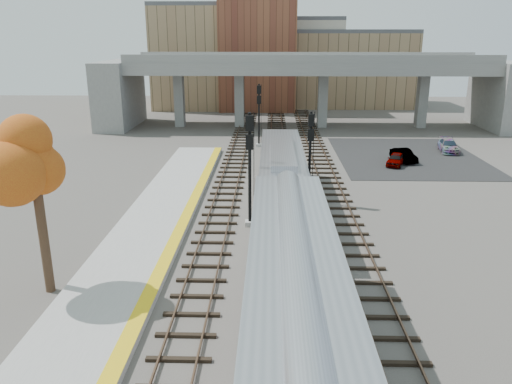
# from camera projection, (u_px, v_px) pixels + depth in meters

# --- Properties ---
(ground) EXTENTS (160.00, 160.00, 0.00)m
(ground) POSITION_uv_depth(u_px,v_px,m) (265.00, 289.00, 24.11)
(ground) COLOR #47423D
(ground) RESTS_ON ground
(platform) EXTENTS (4.50, 60.00, 0.35)m
(platform) POSITION_uv_depth(u_px,v_px,m) (117.00, 283.00, 24.26)
(platform) COLOR #9E9E99
(platform) RESTS_ON ground
(yellow_strip) EXTENTS (0.70, 60.00, 0.01)m
(yellow_strip) POSITION_uv_depth(u_px,v_px,m) (155.00, 281.00, 24.15)
(yellow_strip) COLOR yellow
(yellow_strip) RESTS_ON platform
(tracks) EXTENTS (10.70, 95.00, 0.25)m
(tracks) POSITION_uv_depth(u_px,v_px,m) (280.00, 204.00, 35.97)
(tracks) COLOR black
(tracks) RESTS_ON ground
(overpass) EXTENTS (54.00, 12.00, 9.50)m
(overpass) POSITION_uv_depth(u_px,v_px,m) (307.00, 83.00, 65.13)
(overpass) COLOR slate
(overpass) RESTS_ON ground
(buildings_far) EXTENTS (43.00, 21.00, 20.60)m
(buildings_far) POSITION_uv_depth(u_px,v_px,m) (278.00, 59.00, 85.17)
(buildings_far) COLOR #977C57
(buildings_far) RESTS_ON ground
(parking_lot) EXTENTS (14.00, 18.00, 0.04)m
(parking_lot) POSITION_uv_depth(u_px,v_px,m) (407.00, 156.00, 50.40)
(parking_lot) COLOR black
(parking_lot) RESTS_ON ground
(locomotive) EXTENTS (3.02, 19.05, 4.10)m
(locomotive) POSITION_uv_depth(u_px,v_px,m) (282.00, 178.00, 34.46)
(locomotive) COLOR #A8AAB2
(locomotive) RESTS_ON ground
(signal_mast_near) EXTENTS (0.60, 0.64, 7.28)m
(signal_mast_near) POSITION_uv_depth(u_px,v_px,m) (250.00, 171.00, 30.99)
(signal_mast_near) COLOR #9E9E99
(signal_mast_near) RESTS_ON ground
(signal_mast_mid) EXTENTS (0.60, 0.64, 6.64)m
(signal_mast_mid) POSITION_uv_depth(u_px,v_px,m) (310.00, 160.00, 35.64)
(signal_mast_mid) COLOR #9E9E99
(signal_mast_mid) RESTS_ON ground
(signal_mast_far) EXTENTS (0.60, 0.64, 6.77)m
(signal_mast_far) POSITION_uv_depth(u_px,v_px,m) (259.00, 117.00, 53.97)
(signal_mast_far) COLOR #9E9E99
(signal_mast_far) RESTS_ON ground
(tree) EXTENTS (3.60, 3.60, 8.82)m
(tree) POSITION_uv_depth(u_px,v_px,m) (33.00, 158.00, 21.97)
(tree) COLOR #382619
(tree) RESTS_ON ground
(car_a) EXTENTS (2.58, 3.64, 1.15)m
(car_a) POSITION_uv_depth(u_px,v_px,m) (396.00, 159.00, 46.69)
(car_a) COLOR #99999E
(car_a) RESTS_ON parking_lot
(car_b) EXTENTS (2.06, 3.86, 1.21)m
(car_b) POSITION_uv_depth(u_px,v_px,m) (404.00, 155.00, 48.12)
(car_b) COLOR #99999E
(car_b) RESTS_ON parking_lot
(car_c) EXTENTS (2.34, 4.53, 1.26)m
(car_c) POSITION_uv_depth(u_px,v_px,m) (448.00, 146.00, 52.15)
(car_c) COLOR #99999E
(car_c) RESTS_ON parking_lot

